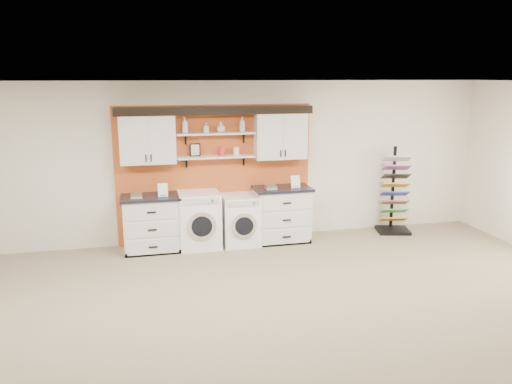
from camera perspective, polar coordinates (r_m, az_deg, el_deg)
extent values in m
plane|color=gray|center=(5.51, 2.00, -18.27)|extent=(10.00, 10.00, 0.00)
plane|color=white|center=(4.71, 2.28, 12.25)|extent=(10.00, 10.00, 0.00)
plane|color=silver|center=(8.75, -4.76, 3.39)|extent=(10.00, 0.00, 10.00)
cube|color=#BD5020|center=(8.76, -4.70, 2.06)|extent=(3.40, 0.07, 2.40)
cube|color=white|center=(8.40, -12.31, 6.03)|extent=(0.90, 0.34, 0.84)
cube|color=white|center=(8.23, -13.82, 5.81)|extent=(0.42, 0.01, 0.78)
cube|color=white|center=(8.23, -10.74, 5.96)|extent=(0.42, 0.01, 0.78)
cube|color=white|center=(8.73, 2.78, 6.57)|extent=(0.90, 0.34, 0.84)
cube|color=white|center=(8.50, 1.67, 6.41)|extent=(0.42, 0.01, 0.78)
cube|color=white|center=(8.62, 4.52, 6.47)|extent=(0.42, 0.01, 0.78)
cube|color=white|center=(8.54, -4.58, 4.03)|extent=(1.32, 0.28, 0.03)
cube|color=white|center=(8.48, -4.63, 6.70)|extent=(1.32, 0.28, 0.03)
cube|color=black|center=(8.47, -4.70, 9.40)|extent=(3.30, 0.40, 0.10)
cube|color=black|center=(8.29, -4.49, 8.91)|extent=(3.30, 0.04, 0.04)
cube|color=black|center=(8.52, -6.98, 4.81)|extent=(0.18, 0.02, 0.22)
cube|color=beige|center=(8.51, -6.97, 4.80)|extent=(0.14, 0.01, 0.18)
cylinder|color=red|center=(8.54, -3.92, 4.68)|extent=(0.11, 0.11, 0.16)
cylinder|color=silver|center=(8.58, -2.27, 4.68)|extent=(0.10, 0.10, 0.14)
cube|color=white|center=(8.54, -11.82, -3.63)|extent=(0.91, 0.60, 0.91)
cube|color=black|center=(8.41, -11.64, -6.87)|extent=(0.91, 0.06, 0.07)
cube|color=black|center=(8.42, -11.97, -0.54)|extent=(0.97, 0.66, 0.04)
cube|color=white|center=(8.17, -11.86, -2.27)|extent=(0.83, 0.02, 0.25)
cube|color=white|center=(8.25, -11.76, -4.22)|extent=(0.83, 0.02, 0.25)
cube|color=white|center=(8.34, -11.67, -6.14)|extent=(0.83, 0.02, 0.25)
cube|color=white|center=(8.86, 2.95, -2.65)|extent=(0.94, 0.60, 0.94)
cube|color=black|center=(8.74, 3.40, -5.84)|extent=(0.94, 0.06, 0.07)
cube|color=black|center=(8.74, 2.98, 0.43)|extent=(1.00, 0.66, 0.04)
cube|color=white|center=(8.50, 3.54, -1.24)|extent=(0.85, 0.02, 0.26)
cube|color=white|center=(8.58, 3.51, -3.19)|extent=(0.85, 0.02, 0.26)
cube|color=white|center=(8.67, 3.48, -5.10)|extent=(0.85, 0.02, 0.26)
cube|color=white|center=(8.58, -6.50, -3.16)|extent=(0.69, 0.66, 0.96)
cube|color=silver|center=(8.15, -6.30, -1.04)|extent=(0.59, 0.02, 0.10)
cylinder|color=silver|center=(8.26, -6.23, -3.90)|extent=(0.49, 0.05, 0.49)
cylinder|color=black|center=(8.24, -6.20, -3.94)|extent=(0.34, 0.03, 0.34)
cube|color=white|center=(8.70, -1.84, -3.16)|extent=(0.63, 0.66, 0.87)
cube|color=silver|center=(8.28, -1.40, -1.32)|extent=(0.53, 0.02, 0.09)
cylinder|color=silver|center=(8.39, -1.39, -3.87)|extent=(0.44, 0.05, 0.44)
cylinder|color=black|center=(8.36, -1.35, -3.92)|extent=(0.31, 0.03, 0.31)
cube|color=black|center=(9.80, 15.35, -4.24)|extent=(0.68, 0.61, 0.06)
cube|color=black|center=(9.76, 15.37, 0.54)|extent=(0.06, 0.06, 1.56)
cube|color=orange|center=(9.75, 15.40, -3.01)|extent=(0.54, 0.38, 0.14)
cube|color=green|center=(9.71, 15.46, -2.07)|extent=(0.54, 0.38, 0.14)
cube|color=#A34B44|center=(9.67, 15.51, -1.13)|extent=(0.54, 0.38, 0.14)
cube|color=#3036A9|center=(9.63, 15.57, -0.17)|extent=(0.54, 0.38, 0.14)
cube|color=#FFAD1A|center=(9.60, 15.63, 0.79)|extent=(0.54, 0.38, 0.14)
cube|color=black|center=(9.57, 15.69, 1.75)|extent=(0.54, 0.38, 0.14)
cube|color=#C858B3|center=(9.54, 15.76, 2.73)|extent=(0.54, 0.38, 0.14)
cube|color=silver|center=(9.51, 15.82, 3.71)|extent=(0.54, 0.38, 0.14)
imported|color=silver|center=(8.41, -8.13, 7.58)|extent=(0.15, 0.15, 0.27)
imported|color=silver|center=(8.45, -5.75, 7.31)|extent=(0.09, 0.09, 0.16)
imported|color=silver|center=(8.49, -4.05, 7.43)|extent=(0.16, 0.16, 0.18)
imported|color=silver|center=(8.55, -1.59, 7.75)|extent=(0.14, 0.14, 0.26)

